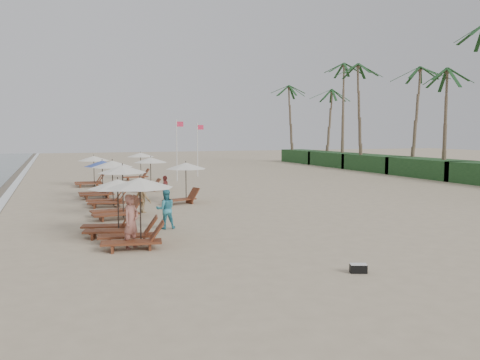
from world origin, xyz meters
name	(u,v)px	position (x,y,z in m)	size (l,w,h in m)	color
ground	(260,220)	(0.00, 0.00, 0.00)	(160.00, 160.00, 0.00)	tan
foam_line	(1,203)	(-11.20, 10.00, 0.01)	(0.50, 140.00, 0.02)	white
shrub_hedge	(429,168)	(22.00, 14.50, 0.80)	(3.20, 53.00, 1.60)	#193D1C
palm_row	(425,62)	(21.91, 15.40, 9.91)	(7.00, 52.00, 12.30)	brown
lounger_station_0	(133,213)	(-5.94, -3.09, 1.15)	(2.64, 2.28, 2.34)	brown
lounger_station_1	(112,207)	(-6.41, -0.85, 1.07)	(2.57, 2.23, 2.11)	brown
lounger_station_2	(117,193)	(-5.78, 2.88, 1.13)	(2.62, 2.20, 2.40)	brown
lounger_station_3	(108,184)	(-5.78, 6.82, 1.17)	(2.53, 2.16, 2.39)	brown
lounger_station_4	(98,180)	(-5.99, 10.50, 1.05)	(2.50, 2.09, 2.21)	brown
lounger_station_5	(91,171)	(-5.96, 17.23, 1.11)	(2.55, 2.25, 2.19)	brown
inland_station_0	(183,177)	(-1.83, 6.42, 1.43)	(2.63, 2.24, 2.22)	brown
inland_station_1	(149,169)	(-2.58, 12.89, 1.45)	(2.58, 2.24, 2.22)	brown
inland_station_2	(138,163)	(-1.96, 21.00, 1.35)	(2.72, 2.24, 2.22)	brown
beachgoer_near	(131,221)	(-6.06, -3.34, 0.91)	(0.66, 0.43, 1.81)	#9E6356
beachgoer_mid_a	(166,209)	(-4.27, -0.40, 0.80)	(0.78, 0.60, 1.60)	teal
beachgoer_mid_b	(143,197)	(-4.45, 3.98, 0.76)	(0.99, 0.57, 1.53)	olive
beachgoer_far_a	(165,189)	(-2.73, 6.92, 0.76)	(0.89, 0.37, 1.51)	#B24947
duffel_bag	(358,268)	(-0.63, -8.53, 0.13)	(0.51, 0.38, 0.26)	black
flag_pole_near	(177,147)	(0.73, 18.61, 2.72)	(0.59, 0.08, 4.93)	silver
flag_pole_far	(198,147)	(3.39, 22.06, 2.61)	(0.60, 0.08, 4.72)	silver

